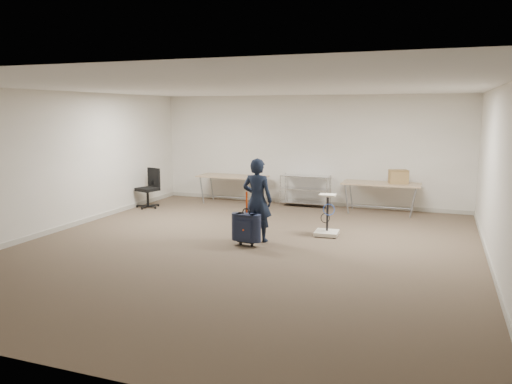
% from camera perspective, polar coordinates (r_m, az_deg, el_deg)
% --- Properties ---
extents(ground, '(9.00, 9.00, 0.00)m').
position_cam_1_polar(ground, '(8.90, -1.30, -6.43)').
color(ground, '#4F3E30').
rests_on(ground, ground).
extents(room_shell, '(8.00, 9.00, 9.00)m').
position_cam_1_polar(room_shell, '(10.14, 1.58, -4.17)').
color(room_shell, beige).
rests_on(room_shell, ground).
extents(folding_table_left, '(1.80, 0.75, 0.73)m').
position_cam_1_polar(folding_table_left, '(13.06, -2.69, 1.65)').
color(folding_table_left, '#9B805F').
rests_on(folding_table_left, ground).
extents(folding_table_right, '(1.80, 0.75, 0.73)m').
position_cam_1_polar(folding_table_right, '(12.11, 14.11, 0.77)').
color(folding_table_right, '#9B805F').
rests_on(folding_table_right, ground).
extents(wire_shelf, '(1.22, 0.47, 0.80)m').
position_cam_1_polar(wire_shelf, '(12.72, 5.66, 0.33)').
color(wire_shelf, silver).
rests_on(wire_shelf, ground).
extents(person, '(0.57, 0.38, 1.56)m').
position_cam_1_polar(person, '(9.22, 0.15, -0.92)').
color(person, black).
rests_on(person, ground).
extents(suitcase, '(0.38, 0.24, 0.99)m').
position_cam_1_polar(suitcase, '(8.96, -1.12, -4.10)').
color(suitcase, black).
rests_on(suitcase, ground).
extents(office_chair, '(0.60, 0.60, 0.98)m').
position_cam_1_polar(office_chair, '(12.82, -12.13, -0.41)').
color(office_chair, black).
rests_on(office_chair, ground).
extents(equipment_cart, '(0.47, 0.47, 0.82)m').
position_cam_1_polar(equipment_cart, '(9.82, 8.10, -3.73)').
color(equipment_cart, '#EFE9CD').
rests_on(equipment_cart, ground).
extents(cardboard_box, '(0.49, 0.42, 0.31)m').
position_cam_1_polar(cardboard_box, '(12.10, 15.97, 1.69)').
color(cardboard_box, olive).
rests_on(cardboard_box, folding_table_right).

